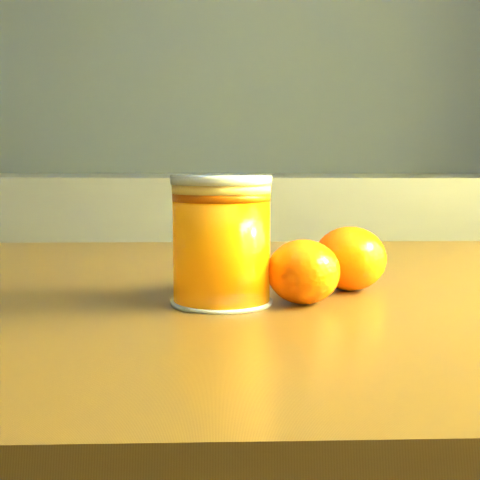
{
  "coord_description": "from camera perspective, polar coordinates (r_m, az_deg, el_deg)",
  "views": [
    {
      "loc": [
        0.78,
        -0.41,
        0.94
      ],
      "look_at": [
        0.76,
        0.18,
        0.87
      ],
      "focal_mm": 50.0,
      "sensor_mm": 36.0,
      "label": 1
    }
  ],
  "objects": [
    {
      "name": "orange_front",
      "position": [
        0.65,
        -0.22,
        -1.91
      ],
      "size": [
        0.07,
        0.07,
        0.06
      ],
      "primitive_type": "ellipsoid",
      "rotation": [
        0.0,
        0.0,
        0.06
      ],
      "color": "#FF6405",
      "rests_on": "table"
    },
    {
      "name": "orange_back",
      "position": [
        0.66,
        9.36,
        -1.57
      ],
      "size": [
        0.08,
        0.08,
        0.06
      ],
      "primitive_type": "ellipsoid",
      "rotation": [
        0.0,
        0.0,
        -0.22
      ],
      "color": "#FF6405",
      "rests_on": "table"
    },
    {
      "name": "table",
      "position": [
        0.71,
        1.97,
        -12.25
      ],
      "size": [
        1.13,
        0.83,
        0.81
      ],
      "rotation": [
        0.0,
        0.0,
        0.07
      ],
      "color": "brown",
      "rests_on": "ground"
    },
    {
      "name": "orange_extra",
      "position": [
        0.59,
        5.44,
        -2.71
      ],
      "size": [
        0.08,
        0.08,
        0.06
      ],
      "primitive_type": "ellipsoid",
      "rotation": [
        0.0,
        0.0,
        -0.28
      ],
      "color": "#FF6405",
      "rests_on": "table"
    },
    {
      "name": "juice_glass",
      "position": [
        0.59,
        -1.59,
        -0.08
      ],
      "size": [
        0.09,
        0.09,
        0.11
      ],
      "rotation": [
        0.0,
        0.0,
        -0.33
      ],
      "color": "orange",
      "rests_on": "table"
    }
  ]
}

